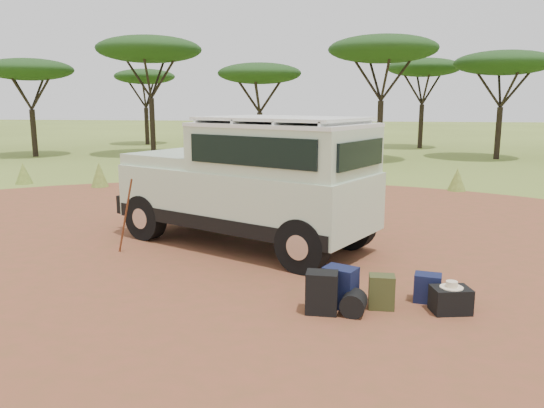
# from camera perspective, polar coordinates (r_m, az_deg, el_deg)

# --- Properties ---
(ground) EXTENTS (140.00, 140.00, 0.00)m
(ground) POSITION_cam_1_polar(r_m,az_deg,el_deg) (9.50, -6.70, -6.88)
(ground) COLOR #5C6E27
(ground) RESTS_ON ground
(dirt_clearing) EXTENTS (23.00, 23.00, 0.01)m
(dirt_clearing) POSITION_cam_1_polar(r_m,az_deg,el_deg) (9.50, -6.70, -6.85)
(dirt_clearing) COLOR brown
(dirt_clearing) RESTS_ON ground
(grass_fringe) EXTENTS (36.60, 1.60, 0.90)m
(grass_fringe) POSITION_cam_1_polar(r_m,az_deg,el_deg) (17.73, 0.60, 2.90)
(grass_fringe) COLOR #5C6E27
(grass_fringe) RESTS_ON ground
(acacia_treeline) EXTENTS (46.70, 13.20, 6.26)m
(acacia_treeline) POSITION_cam_1_polar(r_m,az_deg,el_deg) (28.66, 4.81, 14.91)
(acacia_treeline) COLOR black
(acacia_treeline) RESTS_ON ground
(safari_vehicle) EXTENTS (5.69, 4.30, 2.61)m
(safari_vehicle) POSITION_cam_1_polar(r_m,az_deg,el_deg) (10.64, -2.19, 2.12)
(safari_vehicle) COLOR beige
(safari_vehicle) RESTS_ON ground
(walking_staff) EXTENTS (0.45, 0.24, 1.49)m
(walking_staff) POSITION_cam_1_polar(r_m,az_deg,el_deg) (10.51, -15.49, -1.27)
(walking_staff) COLOR brown
(walking_staff) RESTS_ON ground
(backpack_black) EXTENTS (0.44, 0.33, 0.59)m
(backpack_black) POSITION_cam_1_polar(r_m,az_deg,el_deg) (7.47, 5.37, -9.47)
(backpack_black) COLOR black
(backpack_black) RESTS_ON ground
(backpack_navy) EXTENTS (0.54, 0.48, 0.59)m
(backpack_navy) POSITION_cam_1_polar(r_m,az_deg,el_deg) (7.71, 7.35, -8.87)
(backpack_navy) COLOR #131B3B
(backpack_navy) RESTS_ON ground
(backpack_olive) EXTENTS (0.36, 0.26, 0.50)m
(backpack_olive) POSITION_cam_1_polar(r_m,az_deg,el_deg) (7.76, 11.70, -9.25)
(backpack_olive) COLOR #3F431F
(backpack_olive) RESTS_ON ground
(duffel_navy) EXTENTS (0.43, 0.35, 0.43)m
(duffel_navy) POSITION_cam_1_polar(r_m,az_deg,el_deg) (8.18, 16.38, -8.68)
(duffel_navy) COLOR #131B3B
(duffel_navy) RESTS_ON ground
(hard_case) EXTENTS (0.58, 0.47, 0.37)m
(hard_case) POSITION_cam_1_polar(r_m,az_deg,el_deg) (7.89, 18.66, -9.77)
(hard_case) COLOR black
(hard_case) RESTS_ON ground
(stuff_sack) EXTENTS (0.40, 0.40, 0.34)m
(stuff_sack) POSITION_cam_1_polar(r_m,az_deg,el_deg) (7.49, 8.77, -10.53)
(stuff_sack) COLOR black
(stuff_sack) RESTS_ON ground
(safari_hat) EXTENTS (0.32, 0.32, 0.09)m
(safari_hat) POSITION_cam_1_polar(r_m,az_deg,el_deg) (7.82, 18.76, -8.28)
(safari_hat) COLOR beige
(safari_hat) RESTS_ON hard_case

